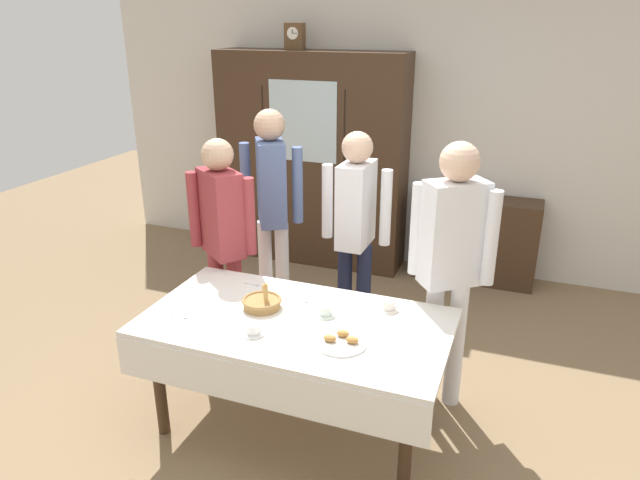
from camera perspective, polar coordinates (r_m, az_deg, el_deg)
ground_plane at (r=3.93m, az=-1.07°, el=-16.11°), size 12.00×12.00×0.00m
back_wall at (r=5.76m, az=8.77°, el=10.66°), size 6.40×0.10×2.70m
dining_table at (r=3.39m, az=-2.63°, el=-9.63°), size 1.77×0.96×0.75m
wall_cabinet at (r=5.80m, az=-0.83°, el=7.90°), size 1.88×0.46×2.09m
mantel_clock at (r=5.71m, az=-2.51°, el=19.47°), size 0.18×0.11×0.24m
bookshelf_low at (r=5.68m, az=15.12°, el=0.08°), size 1.13×0.35×0.81m
book_stack at (r=5.54m, az=15.55°, el=4.31°), size 0.16×0.21×0.07m
tea_cup_far_right at (r=3.48m, az=6.79°, el=-6.48°), size 0.13×0.13×0.06m
tea_cup_mid_left at (r=3.23m, az=-6.60°, el=-8.82°), size 0.13×0.13×0.06m
tea_cup_back_edge at (r=3.40m, az=0.54°, el=-7.03°), size 0.13×0.13×0.06m
bread_basket at (r=3.50m, az=-5.75°, el=-6.16°), size 0.24×0.24×0.16m
pastry_plate at (r=3.14m, az=2.11°, el=-9.97°), size 0.28×0.28×0.05m
spoon_far_right at (r=3.48m, az=-13.53°, el=-7.39°), size 0.12×0.02×0.01m
spoon_front_edge at (r=3.79m, az=-6.51°, el=-4.42°), size 0.12×0.02×0.01m
spoon_mid_left at (r=3.56m, az=-1.72°, el=-6.05°), size 0.12×0.02×0.01m
person_behind_table_left at (r=4.19m, az=3.54°, el=1.98°), size 0.52×0.36×1.65m
person_by_cabinet at (r=4.50m, az=-4.80°, el=4.26°), size 0.52×0.41×1.75m
person_near_right_end at (r=3.56m, az=12.88°, el=-1.13°), size 0.52×0.38×1.73m
person_beside_shelf at (r=4.11m, az=-9.64°, el=1.09°), size 0.52×0.38×1.63m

